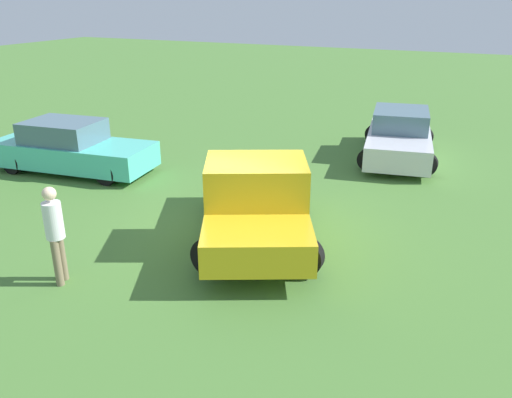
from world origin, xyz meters
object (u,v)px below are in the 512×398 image
at_px(person_bystander, 55,230).
at_px(sedan_near, 71,148).
at_px(pickup_truck, 256,200).
at_px(sedan_far, 399,136).

bearing_deg(person_bystander, sedan_near, -70.60).
bearing_deg(pickup_truck, sedan_near, 48.26).
distance_m(pickup_truck, sedan_near, 7.04).
bearing_deg(pickup_truck, person_bystander, 114.31).
bearing_deg(sedan_far, pickup_truck, -21.49).
bearing_deg(person_bystander, pickup_truck, -151.97).
relative_size(pickup_truck, person_bystander, 2.81).
bearing_deg(sedan_near, pickup_truck, -23.00).
relative_size(pickup_truck, sedan_near, 1.05).
xyz_separation_m(sedan_near, sedan_far, (8.32, 5.27, 0.01)).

